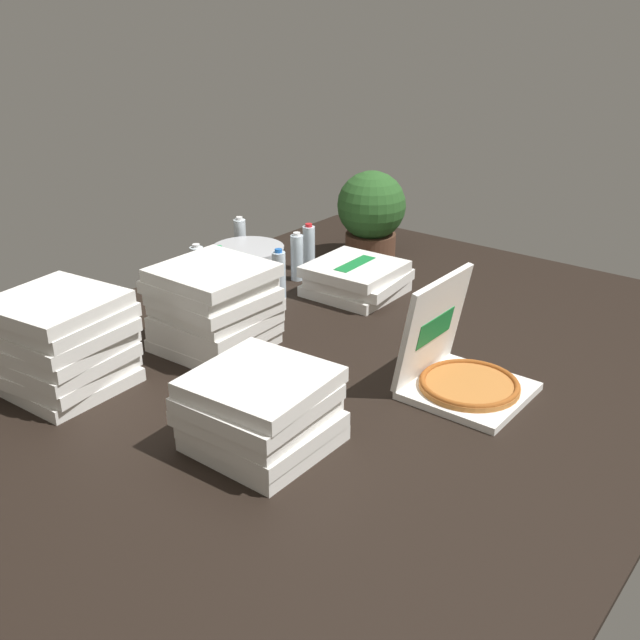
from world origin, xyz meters
The scene contains 14 objects.
ground_plane centered at (0.00, 0.00, -0.01)m, with size 3.20×2.40×0.02m, color black.
open_pizza_box centered at (0.10, -0.45, 0.08)m, with size 0.38×0.39×0.40m.
pizza_stack_left_mid centered at (-0.57, -0.14, 0.12)m, with size 0.41×0.41×0.24m.
pizza_stack_right_near centered at (-0.71, 0.64, 0.17)m, with size 0.44×0.43×0.33m.
pizza_stack_right_far centered at (0.62, 0.35, 0.07)m, with size 0.42×0.42×0.15m.
pizza_stack_center_near centered at (-0.18, 0.45, 0.17)m, with size 0.40×0.41×0.33m.
ice_bucket centered at (0.45, 0.86, 0.08)m, with size 0.34×0.34×0.16m, color #B7BABF.
water_bottle_0 centered at (0.18, 0.92, 0.11)m, with size 0.06×0.06×0.23m.
water_bottle_1 centered at (0.61, 1.07, 0.11)m, with size 0.06×0.06×0.23m.
water_bottle_2 centered at (0.73, 0.72, 0.11)m, with size 0.06×0.06×0.23m.
water_bottle_3 centered at (0.22, 0.82, 0.11)m, with size 0.06×0.06×0.23m.
water_bottle_4 centered at (0.59, 0.68, 0.11)m, with size 0.06×0.06×0.23m.
water_bottle_5 centered at (0.35, 0.58, 0.11)m, with size 0.06×0.06×0.23m.
potted_plant centered at (1.09, 0.60, 0.24)m, with size 0.35×0.35×0.44m.
Camera 1 is at (-1.96, -1.46, 1.27)m, focal length 41.65 mm.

